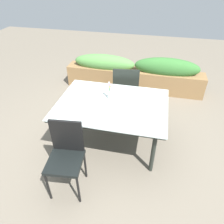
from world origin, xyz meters
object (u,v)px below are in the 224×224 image
at_px(chair_near_left, 66,153).
at_px(planter_box, 135,74).
at_px(flower_vase, 110,91).
at_px(dining_table, 112,107).
at_px(chair_far_side, 126,86).

relative_size(chair_near_left, planter_box, 0.32).
xyz_separation_m(flower_vase, planter_box, (0.17, 1.66, -0.48)).
bearing_deg(flower_vase, dining_table, -63.55).
height_order(chair_near_left, planter_box, chair_near_left).
bearing_deg(dining_table, chair_near_left, -112.31).
height_order(chair_near_left, chair_far_side, chair_near_left).
distance_m(chair_far_side, flower_vase, 0.81).
relative_size(dining_table, flower_vase, 5.86).
distance_m(chair_near_left, planter_box, 2.72).
height_order(dining_table, planter_box, planter_box).
xyz_separation_m(chair_near_left, planter_box, (0.47, 2.67, -0.18)).
bearing_deg(dining_table, chair_far_side, 86.14).
xyz_separation_m(chair_far_side, planter_box, (0.05, 0.92, -0.18)).
xyz_separation_m(chair_far_side, flower_vase, (-0.13, -0.74, 0.30)).
distance_m(chair_near_left, chair_far_side, 1.80).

